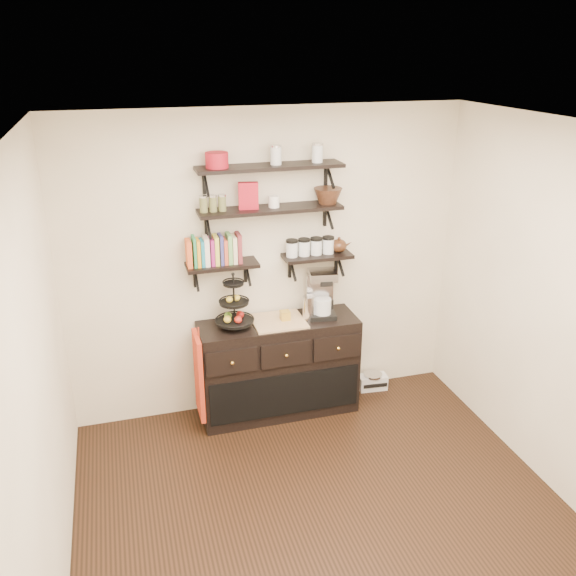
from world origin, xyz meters
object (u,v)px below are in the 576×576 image
Objects in this scene: sideboard at (279,367)px; radio at (373,381)px; fruit_stand at (235,310)px; coffee_maker at (321,294)px.

sideboard reaches higher than radio.
coffee_maker is at bearing 1.91° from fruit_stand.
sideboard is 1.06m from radio.
coffee_maker is (0.40, 0.03, 0.65)m from sideboard.
fruit_stand reaches higher than radio.
fruit_stand is 1.10× the size of coffee_maker.
fruit_stand is 0.78m from coffee_maker.
radio is at bearing 6.35° from sideboard.
sideboard is at bearing -166.98° from coffee_maker.
coffee_maker reaches higher than sideboard.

